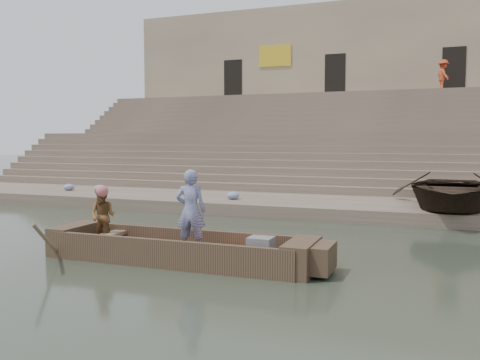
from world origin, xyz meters
The scene contains 14 objects.
ground centered at (0.00, 0.00, 0.00)m, with size 120.00×120.00×0.00m, color #283024.
lower_landing centered at (0.00, 8.00, 0.20)m, with size 32.00×4.00×0.40m, color #816E5C.
mid_landing centered at (0.00, 15.50, 1.40)m, with size 32.00×3.00×2.80m, color #816E5C.
upper_landing centered at (0.00, 22.50, 2.60)m, with size 32.00×3.00×5.20m, color #816E5C.
ghat_steps centered at (0.00, 17.19, 1.80)m, with size 32.00×11.00×5.20m.
building_wall centered at (0.00, 26.50, 5.60)m, with size 32.00×5.07×11.20m.
main_rowboat centered at (-0.69, 0.00, 0.11)m, with size 5.00×1.30×0.22m, color brown.
rowboat_trim centered at (-0.48, 0.00, 0.31)m, with size 6.04×2.63×1.87m.
standing_man centered at (-0.41, 0.02, 1.05)m, with size 0.61×0.40×1.66m, color navy.
rowing_man centered at (-2.56, 0.09, 0.82)m, with size 0.58×0.45×1.20m, color #216321.
television centered at (1.06, 0.00, 0.42)m, with size 0.46×0.42×0.40m.
beached_rowboat centered at (4.60, 7.66, 0.94)m, with size 3.74×5.24×1.09m, color #2D2116.
pedestrian centered at (4.41, 22.22, 6.07)m, with size 1.12×0.65×1.74m, color #BC431F.
cloth_bundles centered at (-6.85, 7.69, 0.53)m, with size 7.85×1.01×0.26m.
Camera 1 is at (4.12, -9.12, 2.47)m, focal length 38.43 mm.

